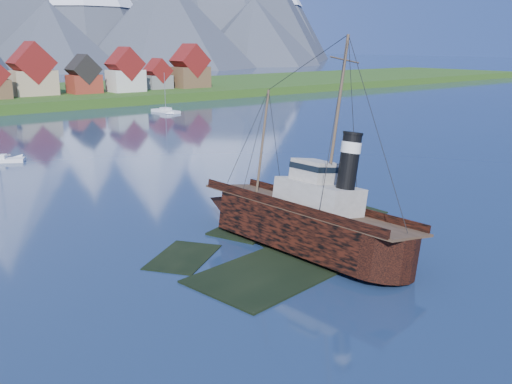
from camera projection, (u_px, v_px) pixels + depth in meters
ground at (295, 254)px, 55.56m from camera, size 1400.00×1400.00×0.00m
shoal at (293, 247)px, 58.35m from camera, size 31.71×21.24×1.14m
tugboat_wreck at (292, 218)px, 57.45m from camera, size 6.46×27.84×22.06m
sailboat_e at (166, 112)px, 166.52m from camera, size 4.40×10.59×11.94m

